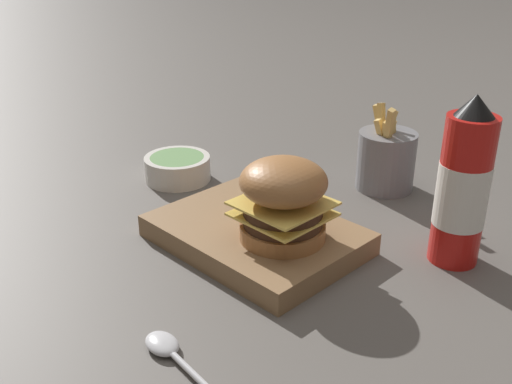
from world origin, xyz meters
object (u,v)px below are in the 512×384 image
object	(u,v)px
spoon	(175,356)
burger	(283,200)
side_bowl	(178,167)
serving_board	(256,235)
fries_basket	(386,159)
ketchup_bottle	(463,188)

from	to	relation	value
spoon	burger	bearing A→B (deg)	-68.90
burger	side_bowl	bearing A→B (deg)	-11.95
serving_board	fries_basket	size ratio (longest dim) A/B	1.82
serving_board	burger	distance (m)	0.09
burger	ketchup_bottle	world-z (taller)	ketchup_bottle
serving_board	ketchup_bottle	bearing A→B (deg)	-143.08
burger	ketchup_bottle	bearing A→B (deg)	-135.13
ketchup_bottle	spoon	distance (m)	0.42
fries_basket	serving_board	bearing A→B (deg)	87.34
fries_basket	spoon	world-z (taller)	fries_basket
burger	fries_basket	bearing A→B (deg)	-82.72
ketchup_bottle	side_bowl	world-z (taller)	ketchup_bottle
fries_basket	burger	bearing A→B (deg)	97.28
burger	ketchup_bottle	xyz separation A→B (m)	(-0.16, -0.16, 0.02)
ketchup_bottle	fries_basket	world-z (taller)	ketchup_bottle
burger	spoon	bearing A→B (deg)	105.29
ketchup_bottle	spoon	xyz separation A→B (m)	(0.10, 0.39, -0.10)
fries_basket	spoon	xyz separation A→B (m)	(-0.10, 0.52, -0.05)
serving_board	spoon	world-z (taller)	serving_board
ketchup_bottle	side_bowl	size ratio (longest dim) A/B	2.00
serving_board	spoon	bearing A→B (deg)	116.25
side_bowl	burger	bearing A→B (deg)	168.05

